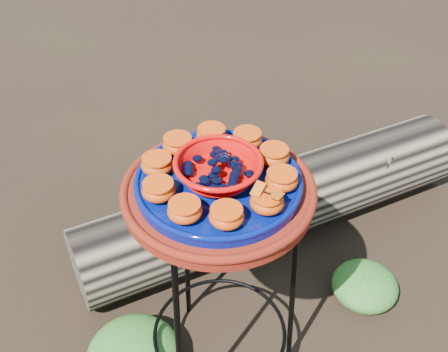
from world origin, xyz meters
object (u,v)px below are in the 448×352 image
plant_stand (219,290)px  terracotta_saucer (219,193)px  driftwood_log (275,202)px  cobalt_plate (218,183)px  red_bowl (218,170)px

plant_stand → terracotta_saucer: terracotta_saucer is taller
driftwood_log → cobalt_plate: bearing=-139.4°
plant_stand → cobalt_plate: cobalt_plate is taller
cobalt_plate → red_bowl: 0.04m
terracotta_saucer → driftwood_log: terracotta_saucer is taller
terracotta_saucer → cobalt_plate: 0.03m
terracotta_saucer → cobalt_plate: (0.00, 0.00, 0.03)m
terracotta_saucer → red_bowl: bearing=0.0°
plant_stand → red_bowl: 0.44m
driftwood_log → plant_stand: bearing=-139.4°
cobalt_plate → driftwood_log: 0.87m
plant_stand → red_bowl: size_ratio=3.56×
plant_stand → red_bowl: red_bowl is taller
terracotta_saucer → driftwood_log: 0.85m
red_bowl → plant_stand: bearing=0.0°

